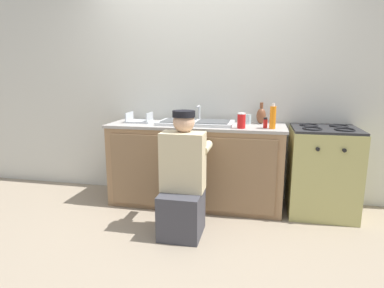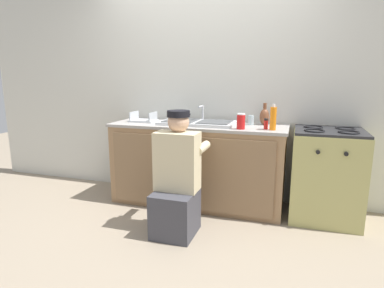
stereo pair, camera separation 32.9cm
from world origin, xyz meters
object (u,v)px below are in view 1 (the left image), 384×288
object	(u,v)px
vase_decorative	(261,115)
water_glass	(248,119)
soap_bottle_orange	(273,117)
stove_range	(322,171)
sink_double_basin	(196,122)
plumber_person	(183,184)
soda_cup_red	(241,121)
dish_rack_tray	(139,120)
spice_bottle_red	(265,123)

from	to	relation	value
vase_decorative	water_glass	size ratio (longest dim) A/B	2.30
water_glass	soap_bottle_orange	bearing A→B (deg)	-49.35
stove_range	vase_decorative	world-z (taller)	vase_decorative
sink_double_basin	soap_bottle_orange	world-z (taller)	soap_bottle_orange
plumber_person	water_glass	distance (m)	1.12
water_glass	plumber_person	bearing A→B (deg)	-121.17
vase_decorative	soda_cup_red	xyz separation A→B (m)	(-0.19, -0.36, -0.01)
stove_range	soda_cup_red	world-z (taller)	soda_cup_red
soap_bottle_orange	soda_cup_red	xyz separation A→B (m)	(-0.30, -0.03, -0.04)
soap_bottle_orange	dish_rack_tray	xyz separation A→B (m)	(-1.44, 0.16, -0.09)
sink_double_basin	plumber_person	bearing A→B (deg)	-87.77
plumber_person	soap_bottle_orange	size ratio (longest dim) A/B	4.42
stove_range	soda_cup_red	size ratio (longest dim) A/B	5.98
sink_double_basin	soda_cup_red	distance (m)	0.53
stove_range	vase_decorative	distance (m)	0.84
dish_rack_tray	soda_cup_red	distance (m)	1.16
sink_double_basin	soap_bottle_orange	bearing A→B (deg)	-11.08
soap_bottle_orange	sink_double_basin	bearing A→B (deg)	168.92
stove_range	soap_bottle_orange	bearing A→B (deg)	-163.63
vase_decorative	spice_bottle_red	xyz separation A→B (m)	(0.04, -0.29, -0.04)
vase_decorative	soap_bottle_orange	bearing A→B (deg)	-71.13
vase_decorative	spice_bottle_red	size ratio (longest dim) A/B	2.19
soap_bottle_orange	dish_rack_tray	size ratio (longest dim) A/B	0.89
soap_bottle_orange	water_glass	size ratio (longest dim) A/B	2.50
spice_bottle_red	soap_bottle_orange	bearing A→B (deg)	-29.21
vase_decorative	soda_cup_red	distance (m)	0.41
soap_bottle_orange	vase_decorative	bearing A→B (deg)	108.87
plumber_person	vase_decorative	distance (m)	1.23
dish_rack_tray	soda_cup_red	size ratio (longest dim) A/B	1.84
plumber_person	spice_bottle_red	size ratio (longest dim) A/B	10.52
stove_range	water_glass	world-z (taller)	water_glass
soap_bottle_orange	dish_rack_tray	distance (m)	1.45
vase_decorative	spice_bottle_red	distance (m)	0.29
stove_range	dish_rack_tray	bearing A→B (deg)	179.87
dish_rack_tray	soda_cup_red	world-z (taller)	soda_cup_red
water_glass	soda_cup_red	bearing A→B (deg)	-99.76
sink_double_basin	vase_decorative	world-z (taller)	vase_decorative
vase_decorative	dish_rack_tray	bearing A→B (deg)	-172.79
soda_cup_red	sink_double_basin	bearing A→B (deg)	159.04
spice_bottle_red	soda_cup_red	size ratio (longest dim) A/B	0.69
vase_decorative	dish_rack_tray	size ratio (longest dim) A/B	0.82
soap_bottle_orange	vase_decorative	xyz separation A→B (m)	(-0.11, 0.33, -0.02)
water_glass	stove_range	bearing A→B (deg)	-9.72
spice_bottle_red	dish_rack_tray	bearing A→B (deg)	175.00
dish_rack_tray	spice_bottle_red	distance (m)	1.38
soap_bottle_orange	water_glass	xyz separation A→B (m)	(-0.24, 0.28, -0.06)
plumber_person	dish_rack_tray	size ratio (longest dim) A/B	3.94
water_glass	dish_rack_tray	world-z (taller)	dish_rack_tray
stove_range	soap_bottle_orange	distance (m)	0.78
stove_range	dish_rack_tray	distance (m)	2.02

